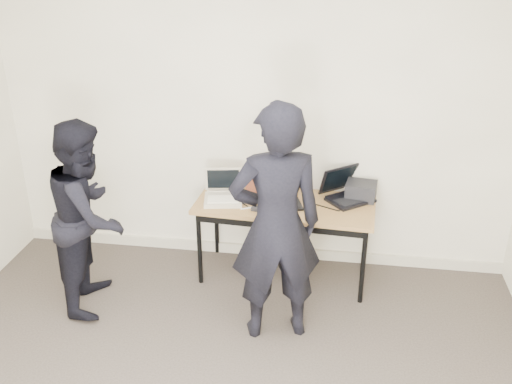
% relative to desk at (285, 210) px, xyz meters
% --- Properties ---
extents(room, '(4.60, 4.60, 2.80)m').
position_rel_desk_xyz_m(room, '(-0.30, -1.91, 0.69)').
color(room, '#403831').
rests_on(room, ground).
extents(desk, '(1.54, 0.75, 0.72)m').
position_rel_desk_xyz_m(desk, '(0.00, 0.00, 0.00)').
color(desk, olive).
rests_on(desk, ground).
extents(laptop_beige, '(0.37, 0.36, 0.26)m').
position_rel_desk_xyz_m(laptop_beige, '(-0.53, -0.01, 0.11)').
color(laptop_beige, '#B6AB91').
rests_on(laptop_beige, desk).
extents(laptop_center, '(0.37, 0.36, 0.23)m').
position_rel_desk_xyz_m(laptop_center, '(-0.02, -0.00, 0.11)').
color(laptop_center, black).
rests_on(laptop_center, desk).
extents(laptop_right, '(0.50, 0.50, 0.27)m').
position_rel_desk_xyz_m(laptop_right, '(0.51, 0.17, 0.12)').
color(laptop_right, black).
rests_on(laptop_right, desk).
extents(leather_satchel, '(0.36, 0.18, 0.25)m').
position_rel_desk_xyz_m(leather_satchel, '(-0.18, 0.23, 0.19)').
color(leather_satchel, '#5F2B18').
rests_on(leather_satchel, desk).
extents(tissue, '(0.15, 0.12, 0.08)m').
position_rel_desk_xyz_m(tissue, '(-0.15, 0.23, 0.34)').
color(tissue, white).
rests_on(tissue, leather_satchel).
extents(equipment_box, '(0.28, 0.25, 0.15)m').
position_rel_desk_xyz_m(equipment_box, '(0.63, 0.19, 0.13)').
color(equipment_box, black).
rests_on(equipment_box, desk).
extents(power_brick, '(0.09, 0.06, 0.03)m').
position_rel_desk_xyz_m(power_brick, '(-0.22, -0.17, 0.07)').
color(power_brick, black).
rests_on(power_brick, desk).
extents(cables, '(1.16, 0.33, 0.01)m').
position_rel_desk_xyz_m(cables, '(0.03, -0.04, 0.06)').
color(cables, silver).
rests_on(cables, desk).
extents(person_typist, '(0.76, 0.61, 1.83)m').
position_rel_desk_xyz_m(person_typist, '(0.01, -0.76, 0.25)').
color(person_typist, black).
rests_on(person_typist, ground).
extents(person_observer, '(0.70, 0.84, 1.56)m').
position_rel_desk_xyz_m(person_observer, '(-1.49, -0.56, 0.12)').
color(person_observer, black).
rests_on(person_observer, ground).
extents(baseboard, '(4.50, 0.03, 0.10)m').
position_rel_desk_xyz_m(baseboard, '(-0.30, 0.33, -0.61)').
color(baseboard, '#BFB79E').
rests_on(baseboard, ground).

